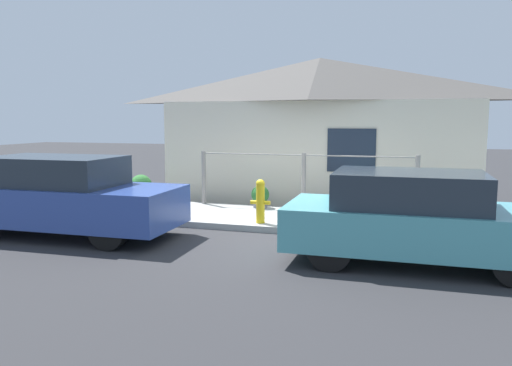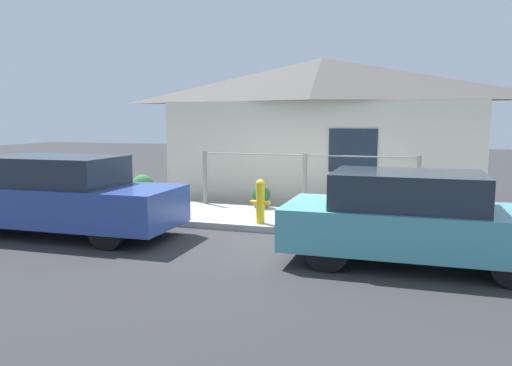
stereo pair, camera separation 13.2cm
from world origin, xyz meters
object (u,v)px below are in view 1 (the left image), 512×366
at_px(fire_hydrant, 260,200).
at_px(potted_plant_near_hydrant, 260,196).
at_px(car_left, 61,196).
at_px(potted_plant_by_fence, 141,187).
at_px(car_right, 416,218).

distance_m(fire_hydrant, potted_plant_near_hydrant, 1.68).
distance_m(car_left, potted_plant_by_fence, 3.08).
bearing_deg(car_left, potted_plant_by_fence, 91.52).
height_order(car_left, potted_plant_near_hydrant, car_left).
distance_m(car_right, fire_hydrant, 3.23).
relative_size(fire_hydrant, potted_plant_near_hydrant, 1.68).
relative_size(car_left, car_right, 1.12).
xyz_separation_m(car_left, potted_plant_by_fence, (-0.14, 3.07, -0.23)).
relative_size(car_right, fire_hydrant, 4.53).
xyz_separation_m(car_left, car_right, (6.14, 0.00, -0.04)).
relative_size(car_left, fire_hydrant, 5.08).
height_order(car_left, car_right, car_left).
bearing_deg(potted_plant_by_fence, potted_plant_near_hydrant, 1.68).
xyz_separation_m(car_left, fire_hydrant, (3.31, 1.56, -0.16)).
height_order(car_right, potted_plant_by_fence, car_right).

